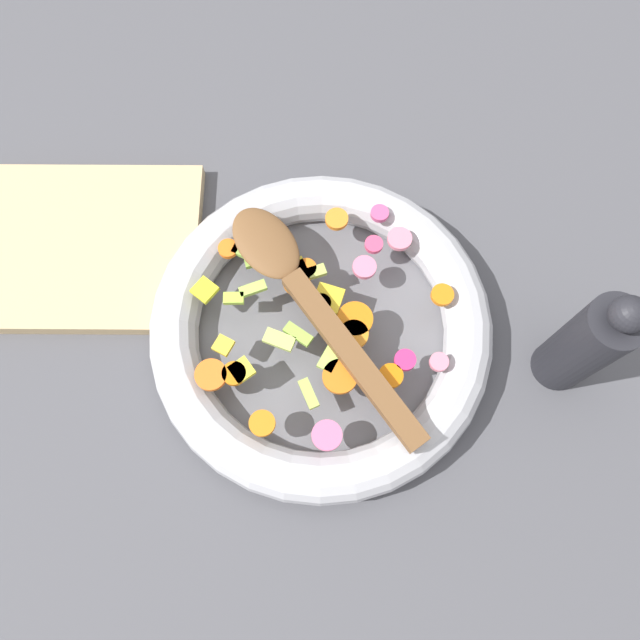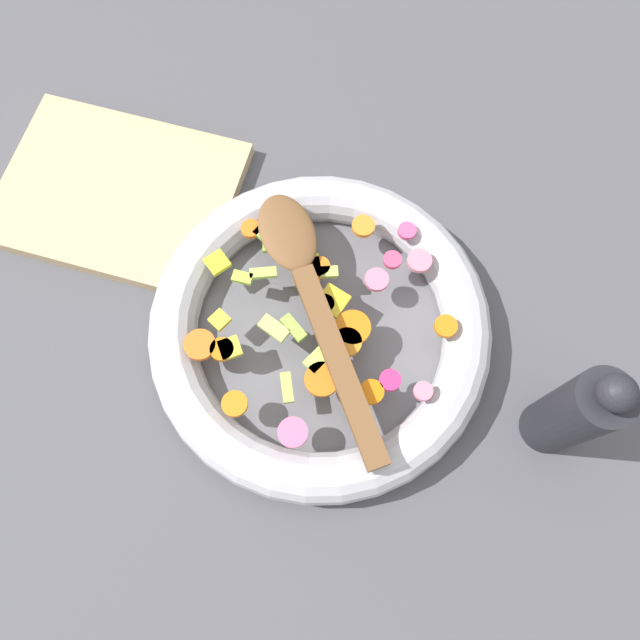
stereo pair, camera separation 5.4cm
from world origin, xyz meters
TOP-DOWN VIEW (x-y plane):
  - ground_plane at (0.00, 0.00)m, footprint 4.00×4.00m
  - skillet at (0.00, 0.00)m, footprint 0.35×0.35m
  - chopped_vegetables at (0.00, 0.00)m, footprint 0.27×0.26m
  - wooden_spoon at (0.02, -0.02)m, footprint 0.21×0.26m
  - pepper_mill at (-0.25, 0.03)m, footprint 0.05×0.05m
  - cutting_board at (0.27, -0.10)m, footprint 0.26×0.20m

SIDE VIEW (x-z plane):
  - ground_plane at x=0.00m, z-range 0.00..0.00m
  - cutting_board at x=0.27m, z-range 0.00..0.02m
  - skillet at x=0.00m, z-range 0.00..0.05m
  - chopped_vegetables at x=0.00m, z-range 0.05..0.06m
  - wooden_spoon at x=0.02m, z-range 0.06..0.07m
  - pepper_mill at x=-0.25m, z-range -0.01..0.17m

